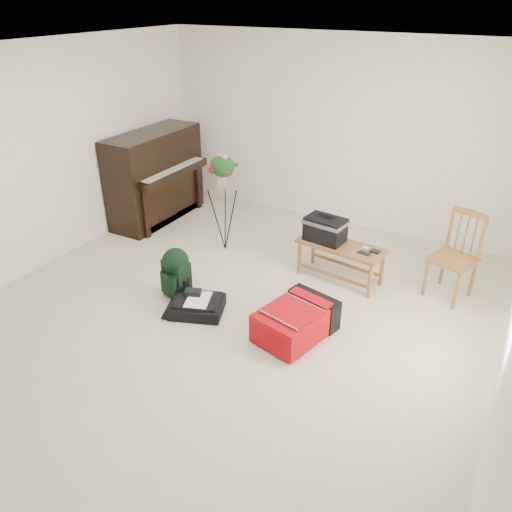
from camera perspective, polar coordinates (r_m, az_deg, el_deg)
The scene contains 11 objects.
floor at distance 5.16m, azimuth -3.09°, elevation -6.67°, with size 5.00×5.50×0.01m, color beige.
ceiling at distance 4.26m, azimuth -4.02°, elevation 22.15°, with size 5.00×5.50×0.01m, color white.
wall_back at distance 6.92m, azimuth 9.12°, elevation 13.69°, with size 5.00×0.04×2.50m, color white.
wall_left at distance 6.21m, azimuth -23.71°, elevation 10.01°, with size 0.04×5.50×2.50m, color white.
piano at distance 7.22m, azimuth -11.34°, elevation 8.71°, with size 0.71×1.50×1.25m.
bench at distance 5.60m, azimuth 8.42°, elevation 2.39°, with size 1.02×0.51×0.75m.
dining_chair at distance 5.64m, azimuth 21.71°, elevation -0.05°, with size 0.52×0.52×0.95m.
red_suitcase at distance 4.81m, azimuth 4.83°, elevation -7.09°, with size 0.67×0.86×0.32m.
black_duffel at distance 5.18m, azimuth -6.75°, elevation -5.62°, with size 0.64×0.58×0.22m.
green_backpack at distance 5.33m, azimuth -9.12°, elevation -1.71°, with size 0.32×0.30×0.58m.
flower_stand at distance 6.16m, azimuth -3.71°, elevation 6.00°, with size 0.43×0.43×1.28m.
Camera 1 is at (2.30, -3.55, 2.95)m, focal length 35.00 mm.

